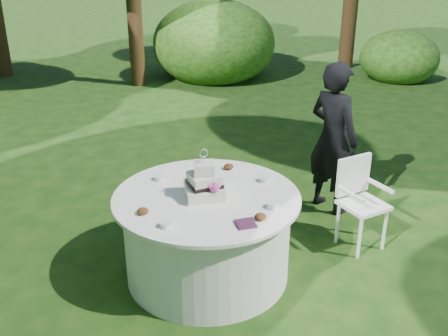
{
  "coord_description": "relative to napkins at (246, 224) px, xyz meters",
  "views": [
    {
      "loc": [
        -0.93,
        -3.75,
        2.72
      ],
      "look_at": [
        0.15,
        0.0,
        1.0
      ],
      "focal_mm": 42.0,
      "sensor_mm": 36.0,
      "label": 1
    }
  ],
  "objects": [
    {
      "name": "ground",
      "position": [
        -0.16,
        0.55,
        -0.78
      ],
      "size": [
        80.0,
        80.0,
        0.0
      ],
      "primitive_type": "plane",
      "color": "black",
      "rests_on": "ground"
    },
    {
      "name": "petal_cups",
      "position": [
        -0.13,
        0.48,
        0.02
      ],
      "size": [
        0.97,
        1.06,
        0.05
      ],
      "color": "#562D16",
      "rests_on": "table"
    },
    {
      "name": "feather_plume",
      "position": [
        -0.35,
        0.2,
        -0.0
      ],
      "size": [
        0.48,
        0.07,
        0.01
      ],
      "primitive_type": "ellipsoid",
      "color": "white",
      "rests_on": "table"
    },
    {
      "name": "chair",
      "position": [
        1.34,
        0.65,
        -0.27
      ],
      "size": [
        0.46,
        0.45,
        0.87
      ],
      "color": "white",
      "rests_on": "ground"
    },
    {
      "name": "votives",
      "position": [
        -0.09,
        0.49,
        0.01
      ],
      "size": [
        1.07,
        0.92,
        0.04
      ],
      "color": "white",
      "rests_on": "table"
    },
    {
      "name": "napkins",
      "position": [
        0.0,
        0.0,
        0.0
      ],
      "size": [
        0.14,
        0.14,
        0.02
      ],
      "primitive_type": "cube",
      "color": "#4B203F",
      "rests_on": "table"
    },
    {
      "name": "table",
      "position": [
        -0.16,
        0.55,
        -0.39
      ],
      "size": [
        1.56,
        1.56,
        0.77
      ],
      "color": "white",
      "rests_on": "ground"
    },
    {
      "name": "guest",
      "position": [
        1.41,
        1.38,
        0.03
      ],
      "size": [
        0.59,
        0.7,
        1.62
      ],
      "primitive_type": "imported",
      "rotation": [
        0.0,
        0.0,
        1.99
      ],
      "color": "black",
      "rests_on": "ground"
    },
    {
      "name": "cake",
      "position": [
        -0.18,
        0.53,
        0.1
      ],
      "size": [
        0.33,
        0.34,
        0.42
      ],
      "color": "silver",
      "rests_on": "table"
    }
  ]
}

